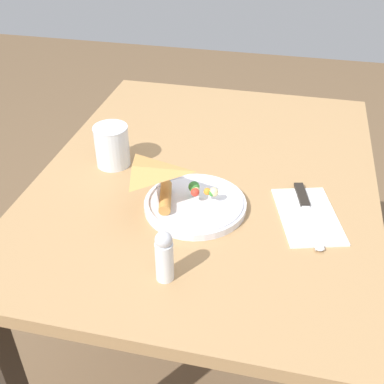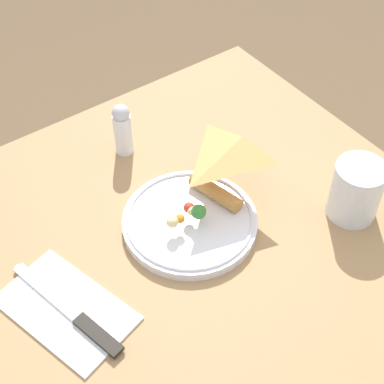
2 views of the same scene
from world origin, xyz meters
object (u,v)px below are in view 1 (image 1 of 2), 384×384
(milk_glass, at_px, (112,147))
(plate_pizza, at_px, (193,202))
(dining_table, at_px, (207,215))
(salt_shaker, at_px, (164,256))
(butter_knife, at_px, (307,210))
(napkin_folded, at_px, (308,216))

(milk_glass, bearing_deg, plate_pizza, 60.30)
(dining_table, relative_size, salt_shaker, 9.55)
(dining_table, bearing_deg, salt_shaker, -1.18)
(plate_pizza, bearing_deg, butter_knife, 98.46)
(napkin_folded, xyz_separation_m, salt_shaker, (0.23, -0.24, 0.05))
(napkin_folded, bearing_deg, butter_knife, -166.56)
(butter_knife, bearing_deg, milk_glass, -114.98)
(butter_knife, bearing_deg, napkin_folded, 0.00)
(plate_pizza, xyz_separation_m, napkin_folded, (-0.02, 0.23, -0.01))
(butter_knife, height_order, salt_shaker, salt_shaker)
(dining_table, height_order, plate_pizza, plate_pizza)
(dining_table, bearing_deg, butter_knife, 65.64)
(milk_glass, distance_m, napkin_folded, 0.47)
(dining_table, distance_m, salt_shaker, 0.39)
(plate_pizza, relative_size, milk_glass, 2.16)
(plate_pizza, xyz_separation_m, salt_shaker, (0.21, -0.00, 0.04))
(dining_table, height_order, butter_knife, butter_knife)
(milk_glass, bearing_deg, dining_table, 92.58)
(dining_table, relative_size, milk_glass, 9.87)
(plate_pizza, distance_m, butter_knife, 0.23)
(plate_pizza, distance_m, milk_glass, 0.26)
(dining_table, relative_size, butter_knife, 4.50)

